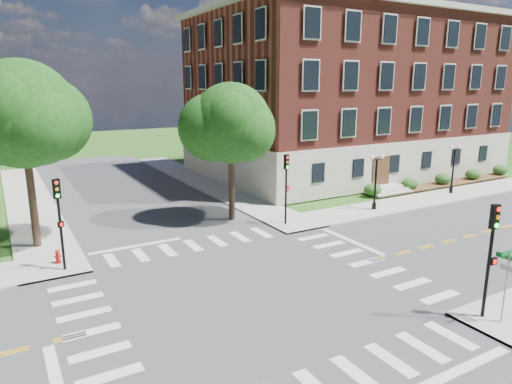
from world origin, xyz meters
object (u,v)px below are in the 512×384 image
traffic_signal_ne (286,180)px  street_sign_pole (508,271)px  traffic_signal_se (491,246)px  traffic_signal_nw (59,213)px  twin_lamp_west (376,178)px  fire_hydrant (58,257)px  twin_lamp_east (453,166)px

traffic_signal_ne → street_sign_pole: bearing=-89.1°
traffic_signal_ne → street_sign_pole: traffic_signal_ne is taller
traffic_signal_se → traffic_signal_nw: 19.91m
traffic_signal_nw → twin_lamp_west: (22.27, 0.70, -0.66)m
traffic_signal_ne → traffic_signal_nw: (-14.31, -0.93, 0.00)m
twin_lamp_west → fire_hydrant: (-22.45, 0.42, -2.06)m
traffic_signal_se → street_sign_pole: traffic_signal_se is taller
twin_lamp_west → twin_lamp_east: (9.71, 0.58, 0.00)m
traffic_signal_ne → street_sign_pole: size_ratio=1.55×
traffic_signal_nw → twin_lamp_east: size_ratio=1.13×
traffic_signal_se → fire_hydrant: traffic_signal_se is taller
traffic_signal_nw → street_sign_pole: size_ratio=1.55×
traffic_signal_ne → twin_lamp_west: size_ratio=1.13×
traffic_signal_ne → twin_lamp_east: (17.68, 0.35, -0.66)m
twin_lamp_east → fire_hydrant: (-32.16, -0.16, -2.06)m
traffic_signal_se → traffic_signal_nw: bearing=135.9°
twin_lamp_east → street_sign_pole: twin_lamp_east is taller
traffic_signal_se → fire_hydrant: 20.99m
traffic_signal_ne → twin_lamp_west: bearing=-1.7°
twin_lamp_east → street_sign_pole: bearing=-137.9°
traffic_signal_se → twin_lamp_east: size_ratio=1.13×
traffic_signal_ne → fire_hydrant: (-14.48, 0.19, -2.72)m
traffic_signal_nw → street_sign_pole: 20.55m
traffic_signal_se → street_sign_pole: size_ratio=1.55×
traffic_signal_ne → twin_lamp_west: traffic_signal_ne is taller
street_sign_pole → fire_hydrant: 21.53m
traffic_signal_se → twin_lamp_west: 16.60m
traffic_signal_se → street_sign_pole: bearing=-68.5°
traffic_signal_se → twin_lamp_west: (7.97, 14.54, -0.66)m
twin_lamp_east → traffic_signal_nw: bearing=-177.7°
traffic_signal_nw → street_sign_pole: (14.55, -14.49, -0.88)m
traffic_signal_se → traffic_signal_ne: bearing=90.0°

